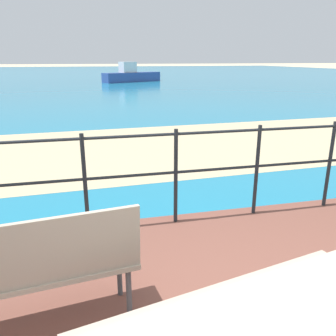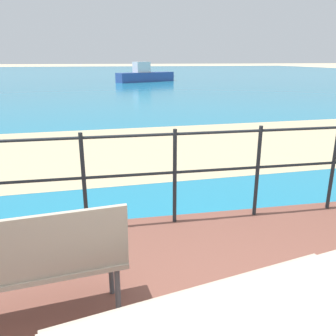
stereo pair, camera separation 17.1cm
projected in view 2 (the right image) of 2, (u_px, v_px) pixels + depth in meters
sea_water at (105, 75)px, 39.17m from camera, size 90.00×90.00×0.01m
beach_strip at (139, 148)px, 7.47m from camera, size 54.15×6.90×0.01m
railing_fence at (175, 167)px, 3.81m from camera, size 5.94×0.04×1.08m
boat_near at (146, 75)px, 28.27m from camera, size 5.32×3.20×1.58m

